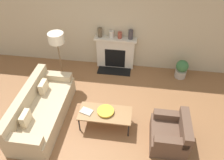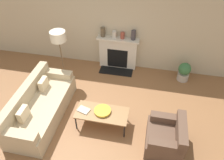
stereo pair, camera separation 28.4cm
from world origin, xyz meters
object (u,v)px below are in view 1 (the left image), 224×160
at_px(book, 86,111).
at_px(mantel_vase_center_right, 120,35).
at_px(couch, 41,110).
at_px(mantel_vase_right, 131,34).
at_px(coffee_table, 105,114).
at_px(armchair_near, 170,134).
at_px(bowl, 106,111).
at_px(fireplace, 115,53).
at_px(floor_lamp, 57,42).
at_px(potted_plant, 182,69).
at_px(mantel_vase_center_left, 111,34).
at_px(mantel_vase_left, 100,32).

xyz_separation_m(book, mantel_vase_center_right, (0.48, 2.40, 0.67)).
height_order(couch, mantel_vase_right, mantel_vase_right).
bearing_deg(coffee_table, couch, -179.11).
xyz_separation_m(armchair_near, bowl, (-1.45, 0.30, 0.18)).
bearing_deg(book, fireplace, 98.94).
bearing_deg(mantel_vase_right, couch, -128.34).
height_order(bowl, mantel_vase_right, mantel_vase_right).
xyz_separation_m(couch, armchair_near, (2.99, -0.25, -0.02)).
bearing_deg(mantel_vase_center_right, couch, -123.46).
xyz_separation_m(floor_lamp, potted_plant, (3.37, 0.75, -1.05)).
height_order(armchair_near, bowl, armchair_near).
height_order(floor_lamp, mantel_vase_center_right, floor_lamp).
height_order(couch, potted_plant, couch).
relative_size(fireplace, bowl, 3.25).
relative_size(bowl, mantel_vase_center_right, 2.03).
bearing_deg(armchair_near, mantel_vase_right, -157.53).
xyz_separation_m(bowl, mantel_vase_right, (0.36, 2.35, 0.69)).
distance_m(mantel_vase_center_right, mantel_vase_right, 0.31).
relative_size(armchair_near, potted_plant, 1.53).
height_order(couch, mantel_vase_center_right, mantel_vase_center_right).
bearing_deg(armchair_near, floor_lamp, -119.36).
height_order(couch, armchair_near, couch).
bearing_deg(mantel_vase_center_left, floor_lamp, -140.77).
bearing_deg(couch, fireplace, -31.55).
bearing_deg(floor_lamp, mantel_vase_right, 29.46).
bearing_deg(potted_plant, coffee_table, -132.55).
distance_m(floor_lamp, mantel_vase_center_right, 1.82).
xyz_separation_m(armchair_near, mantel_vase_center_right, (-1.41, 2.65, 0.82)).
bearing_deg(potted_plant, armchair_near, -101.11).
bearing_deg(potted_plant, mantel_vase_left, 173.75).
xyz_separation_m(mantel_vase_center_left, mantel_vase_center_right, (0.24, 0.00, -0.01)).
relative_size(floor_lamp, mantel_vase_center_left, 7.93).
xyz_separation_m(floor_lamp, mantel_vase_left, (0.91, 1.02, -0.19)).
height_order(armchair_near, potted_plant, armchair_near).
distance_m(bowl, potted_plant, 2.84).
relative_size(couch, potted_plant, 3.87).
bearing_deg(coffee_table, mantel_vase_right, 81.23).
distance_m(mantel_vase_center_left, potted_plant, 2.29).
distance_m(mantel_vase_left, mantel_vase_right, 0.89).
bearing_deg(bowl, mantel_vase_right, 81.35).
xyz_separation_m(fireplace, mantel_vase_center_right, (0.12, 0.02, 0.62)).
bearing_deg(mantel_vase_center_right, potted_plant, -8.17).
height_order(fireplace, coffee_table, fireplace).
bearing_deg(coffee_table, mantel_vase_center_right, 88.68).
bearing_deg(fireplace, coffee_table, -88.37).
relative_size(fireplace, couch, 0.56).
height_order(coffee_table, potted_plant, potted_plant).
height_order(bowl, mantel_vase_left, mantel_vase_left).
distance_m(book, mantel_vase_center_left, 2.50).
xyz_separation_m(couch, mantel_vase_left, (1.00, 2.40, 0.85)).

